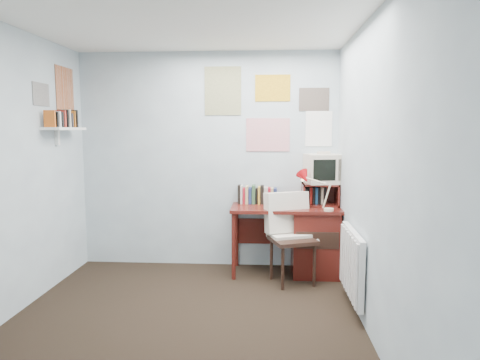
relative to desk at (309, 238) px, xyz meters
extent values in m
plane|color=black|center=(-1.17, -1.48, -0.41)|extent=(3.50, 3.50, 0.00)
cube|color=silver|center=(-1.17, 0.27, 0.84)|extent=(3.00, 0.02, 2.50)
cube|color=silver|center=(0.33, -1.48, 0.84)|extent=(0.02, 3.50, 2.50)
cube|color=white|center=(-1.17, -1.48, 2.09)|extent=(3.00, 3.50, 0.02)
cube|color=#551913|center=(-0.27, 0.00, 0.34)|extent=(1.20, 0.55, 0.03)
cube|color=#551913|center=(0.06, 0.00, -0.04)|extent=(0.50, 0.50, 0.72)
cylinder|color=#551913|center=(-0.83, -0.24, -0.04)|extent=(0.04, 0.04, 0.72)
cylinder|color=#551913|center=(-0.83, 0.23, -0.04)|extent=(0.04, 0.04, 0.72)
cube|color=#551913|center=(-0.52, 0.25, 0.01)|extent=(0.64, 0.02, 0.30)
cube|color=black|center=(-0.21, -0.30, 0.06)|extent=(0.60, 0.58, 0.92)
cube|color=#B50C11|center=(0.17, -0.22, 0.54)|extent=(0.29, 0.26, 0.37)
cube|color=#551913|center=(0.12, 0.11, 0.48)|extent=(0.40, 0.30, 0.25)
cube|color=beige|center=(0.15, 0.13, 0.78)|extent=(0.44, 0.41, 0.36)
cube|color=#551913|center=(-0.51, 0.18, 0.46)|extent=(0.60, 0.14, 0.22)
cube|color=white|center=(0.29, -0.93, 0.01)|extent=(0.09, 0.80, 0.60)
cube|color=white|center=(-2.57, -0.38, 1.21)|extent=(0.20, 0.62, 0.24)
cube|color=white|center=(-0.47, 0.26, 1.44)|extent=(1.20, 0.01, 0.90)
cube|color=white|center=(-2.67, -0.38, 1.59)|extent=(0.01, 0.70, 0.60)
camera|label=1|loc=(-0.48, -4.69, 1.21)|focal=32.00mm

